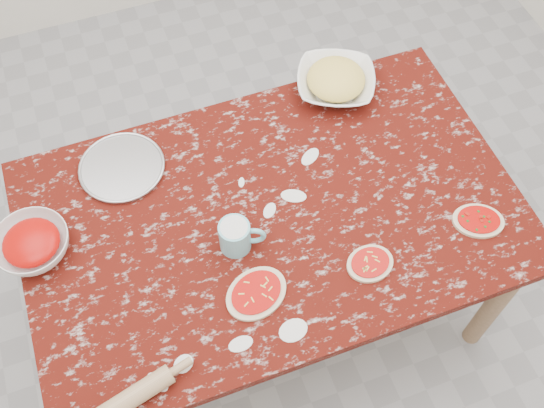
{
  "coord_description": "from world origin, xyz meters",
  "views": [
    {
      "loc": [
        -0.37,
        -0.99,
        2.51
      ],
      "look_at": [
        0.0,
        0.0,
        0.8
      ],
      "focal_mm": 41.88,
      "sensor_mm": 36.0,
      "label": 1
    }
  ],
  "objects": [
    {
      "name": "worktable",
      "position": [
        0.0,
        0.0,
        0.67
      ],
      "size": [
        1.6,
        1.0,
        0.75
      ],
      "color": "#3F0C07",
      "rests_on": "ground"
    },
    {
      "name": "pizza_left",
      "position": [
        -0.14,
        -0.25,
        0.76
      ],
      "size": [
        0.24,
        0.22,
        0.02
      ],
      "color": "beige",
      "rests_on": "worktable"
    },
    {
      "name": "sauce_bowl",
      "position": [
        -0.74,
        0.12,
        0.79
      ],
      "size": [
        0.3,
        0.3,
        0.07
      ],
      "primitive_type": "imported",
      "rotation": [
        0.0,
        0.0,
        0.35
      ],
      "color": "white",
      "rests_on": "worktable"
    },
    {
      "name": "cheese_bowl",
      "position": [
        0.4,
        0.42,
        0.78
      ],
      "size": [
        0.37,
        0.37,
        0.07
      ],
      "primitive_type": "imported",
      "rotation": [
        0.0,
        0.0,
        -0.42
      ],
      "color": "white",
      "rests_on": "worktable"
    },
    {
      "name": "rolling_pin",
      "position": [
        -0.59,
        -0.44,
        0.78
      ],
      "size": [
        0.29,
        0.12,
        0.06
      ],
      "primitive_type": "cylinder",
      "rotation": [
        0.0,
        1.57,
        0.24
      ],
      "color": "tan",
      "rests_on": "worktable"
    },
    {
      "name": "pizza_right",
      "position": [
        0.61,
        -0.26,
        0.76
      ],
      "size": [
        0.2,
        0.18,
        0.02
      ],
      "color": "beige",
      "rests_on": "worktable"
    },
    {
      "name": "pizza_mid",
      "position": [
        0.22,
        -0.28,
        0.76
      ],
      "size": [
        0.16,
        0.14,
        0.02
      ],
      "color": "beige",
      "rests_on": "worktable"
    },
    {
      "name": "pizza_tray",
      "position": [
        -0.42,
        0.34,
        0.76
      ],
      "size": [
        0.32,
        0.32,
        0.01
      ],
      "primitive_type": "cylinder",
      "rotation": [
        0.0,
        0.0,
        0.13
      ],
      "color": "#B2B2B7",
      "rests_on": "worktable"
    },
    {
      "name": "flour_mug",
      "position": [
        -0.14,
        -0.08,
        0.81
      ],
      "size": [
        0.14,
        0.1,
        0.11
      ],
      "color": "#73C5D5",
      "rests_on": "worktable"
    },
    {
      "name": "ground",
      "position": [
        0.0,
        0.0,
        0.0
      ],
      "size": [
        4.0,
        4.0,
        0.0
      ],
      "primitive_type": "plane",
      "color": "gray"
    }
  ]
}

